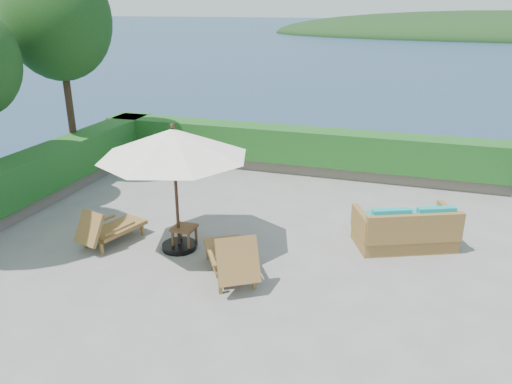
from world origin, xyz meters
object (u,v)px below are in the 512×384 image
(side_table, at_px, (184,231))
(lounge_right, at_px, (231,257))
(patio_umbrella, at_px, (173,144))
(lounge_left, at_px, (108,228))
(wicker_loveseat, at_px, (406,230))

(side_table, bearing_deg, lounge_right, -31.27)
(lounge_right, xyz_separation_m, side_table, (-1.35, 0.82, -0.03))
(patio_umbrella, distance_m, lounge_left, 2.45)
(lounge_left, xyz_separation_m, side_table, (1.62, 0.30, 0.04))
(patio_umbrella, bearing_deg, side_table, 32.37)
(lounge_left, relative_size, lounge_right, 0.85)
(lounge_right, relative_size, wicker_loveseat, 0.84)
(wicker_loveseat, bearing_deg, lounge_left, 172.58)
(side_table, relative_size, wicker_loveseat, 0.22)
(lounge_left, height_order, side_table, lounge_left)
(patio_umbrella, relative_size, lounge_right, 1.72)
(patio_umbrella, height_order, side_table, patio_umbrella)
(side_table, bearing_deg, patio_umbrella, -147.63)
(wicker_loveseat, bearing_deg, lounge_right, -166.76)
(lounge_left, bearing_deg, side_table, 27.15)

